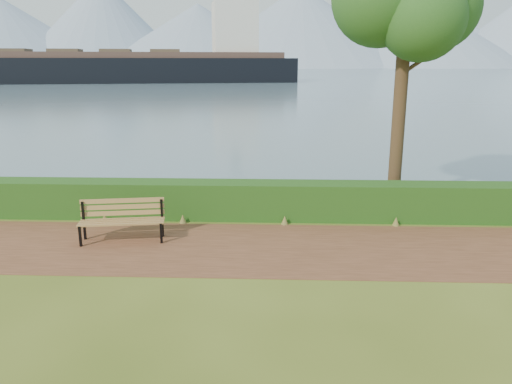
{
  "coord_description": "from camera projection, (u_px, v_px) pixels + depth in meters",
  "views": [
    {
      "loc": [
        1.34,
        -10.46,
        4.15
      ],
      "look_at": [
        0.88,
        1.2,
        1.1
      ],
      "focal_mm": 35.0,
      "sensor_mm": 36.0,
      "label": 1
    }
  ],
  "objects": [
    {
      "name": "hedge",
      "position": [
        226.0,
        200.0,
        13.6
      ],
      "size": [
        32.0,
        0.85,
        1.0
      ],
      "primitive_type": "cube",
      "color": "#174112",
      "rests_on": "ground"
    },
    {
      "name": "mountains",
      "position": [
        264.0,
        32.0,
        397.14
      ],
      "size": [
        585.0,
        190.0,
        70.0
      ],
      "color": "#7F92AA",
      "rests_on": "ground"
    },
    {
      "name": "cargo_ship",
      "position": [
        141.0,
        67.0,
        102.35
      ],
      "size": [
        69.24,
        24.72,
        20.79
      ],
      "rotation": [
        0.0,
        0.0,
        0.21
      ],
      "color": "black",
      "rests_on": "ground"
    },
    {
      "name": "water",
      "position": [
        274.0,
        70.0,
        262.58
      ],
      "size": [
        700.0,
        510.0,
        0.0
      ],
      "primitive_type": "cube",
      "color": "#45606F",
      "rests_on": "ground"
    },
    {
      "name": "ground",
      "position": [
        215.0,
        252.0,
        11.22
      ],
      "size": [
        140.0,
        140.0,
        0.0
      ],
      "primitive_type": "plane",
      "color": "#465317",
      "rests_on": "ground"
    },
    {
      "name": "bench",
      "position": [
        122.0,
        217.0,
        11.86
      ],
      "size": [
        2.04,
        0.88,
        0.99
      ],
      "rotation": [
        0.0,
        0.0,
        0.16
      ],
      "color": "black",
      "rests_on": "ground"
    },
    {
      "name": "path",
      "position": [
        217.0,
        247.0,
        11.51
      ],
      "size": [
        40.0,
        3.4,
        0.01
      ],
      "primitive_type": "cube",
      "color": "#57321E",
      "rests_on": "ground"
    }
  ]
}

